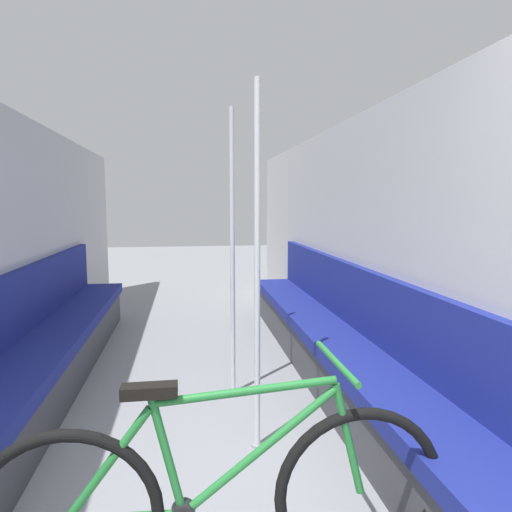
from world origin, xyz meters
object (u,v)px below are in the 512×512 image
(bench_seat_row_left, at_px, (43,358))
(grab_pole_near, at_px, (232,258))
(bench_seat_row_right, at_px, (332,344))
(grab_pole_far, at_px, (257,275))
(bicycle, at_px, (220,499))

(bench_seat_row_left, distance_m, grab_pole_near, 1.63)
(bench_seat_row_right, distance_m, grab_pole_near, 1.14)
(bench_seat_row_left, bearing_deg, grab_pole_near, -4.96)
(grab_pole_far, bearing_deg, grab_pole_near, 94.59)
(bench_seat_row_right, bearing_deg, bicycle, -118.99)
(bicycle, height_order, grab_pole_near, grab_pole_near)
(grab_pole_far, bearing_deg, bicycle, -106.59)
(bench_seat_row_left, height_order, grab_pole_near, grab_pole_near)
(bench_seat_row_left, relative_size, bench_seat_row_right, 1.00)
(grab_pole_near, bearing_deg, bench_seat_row_right, 8.43)
(bench_seat_row_left, xyz_separation_m, grab_pole_far, (1.50, -0.93, 0.75))
(bench_seat_row_right, bearing_deg, bench_seat_row_left, 180.00)
(bench_seat_row_right, relative_size, bicycle, 2.59)
(bench_seat_row_left, height_order, bench_seat_row_right, same)
(grab_pole_near, distance_m, grab_pole_far, 0.81)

